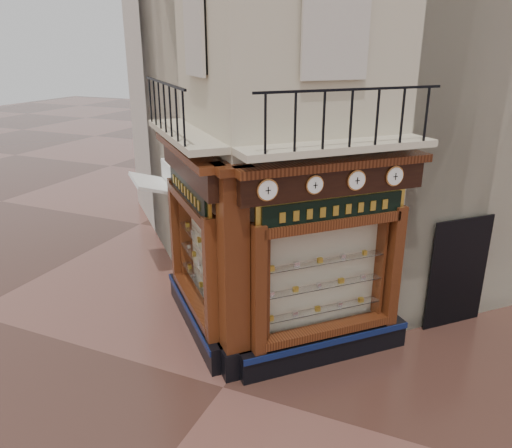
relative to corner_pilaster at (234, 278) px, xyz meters
The scene contains 15 objects.
ground 2.01m from the corner_pilaster, 90.00° to the right, with size 80.00×80.00×0.00m, color #44281F.
main_building 6.96m from the corner_pilaster, 90.00° to the left, with size 8.00×8.00×12.00m, color #C3B798.
neighbour_left 9.21m from the corner_pilaster, 106.93° to the left, with size 8.00×8.00×11.00m, color beige.
neighbour_right 9.21m from the corner_pilaster, 73.07° to the left, with size 8.00×8.00×11.00m, color beige.
shopfront_left 1.77m from the corner_pilaster, 142.77° to the left, with size 2.86×2.86×3.98m.
shopfront_right 1.77m from the corner_pilaster, 37.23° to the left, with size 2.86×2.86×3.98m.
corner_pilaster is the anchor object (origin of this frame).
balcony 2.47m from the corner_pilaster, 90.00° to the left, with size 5.94×2.97×1.03m.
clock_a 1.78m from the corner_pilaster, ahead, with size 0.30×0.30×0.37m.
clock_b 2.16m from the corner_pilaster, 26.70° to the left, with size 0.26×0.26×0.32m.
clock_c 2.71m from the corner_pilaster, 33.45° to the left, with size 0.29×0.29×0.36m.
clock_d 3.35m from the corner_pilaster, 36.54° to the left, with size 0.29×0.29×0.36m.
awning 5.27m from the corner_pilaster, 140.86° to the left, with size 1.60×0.96×0.08m, color white, non-canonical shape.
signboard_left 2.12m from the corner_pilaster, 145.25° to the left, with size 2.10×2.10×0.56m.
signboard_right 2.12m from the corner_pilaster, 34.75° to the left, with size 2.11×2.11×0.56m.
Camera 1 is at (3.50, -6.56, 5.81)m, focal length 35.00 mm.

